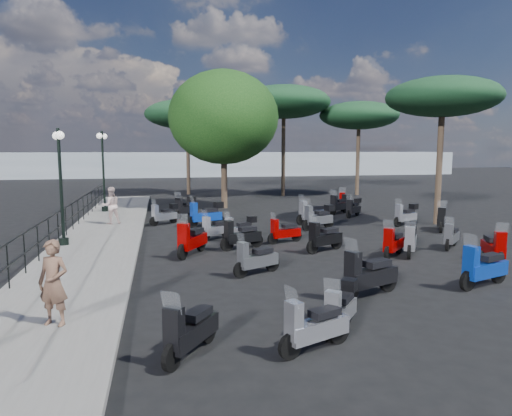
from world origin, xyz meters
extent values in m
plane|color=black|center=(0.00, 0.00, 0.00)|extent=(120.00, 120.00, 0.00)
cube|color=slate|center=(-6.50, 3.00, 0.07)|extent=(3.00, 30.00, 0.15)
cylinder|color=black|center=(-7.80, -3.36, 0.70)|extent=(0.04, 0.04, 1.10)
cylinder|color=black|center=(-7.80, -1.99, 0.70)|extent=(0.04, 0.04, 1.10)
cylinder|color=black|center=(-7.80, -0.62, 0.70)|extent=(0.04, 0.04, 1.10)
cylinder|color=black|center=(-7.80, 0.75, 0.70)|extent=(0.04, 0.04, 1.10)
cylinder|color=black|center=(-7.80, 2.12, 0.70)|extent=(0.04, 0.04, 1.10)
cylinder|color=black|center=(-7.80, 3.48, 0.70)|extent=(0.04, 0.04, 1.10)
cylinder|color=black|center=(-7.80, 4.85, 0.70)|extent=(0.04, 0.04, 1.10)
cylinder|color=black|center=(-7.80, 6.22, 0.70)|extent=(0.04, 0.04, 1.10)
cylinder|color=black|center=(-7.80, 7.59, 0.70)|extent=(0.04, 0.04, 1.10)
cylinder|color=black|center=(-7.80, 8.96, 0.70)|extent=(0.04, 0.04, 1.10)
cylinder|color=black|center=(-7.80, 10.33, 0.70)|extent=(0.04, 0.04, 1.10)
cylinder|color=black|center=(-7.80, 11.69, 0.70)|extent=(0.04, 0.04, 1.10)
cylinder|color=black|center=(-7.80, 13.06, 0.70)|extent=(0.04, 0.04, 1.10)
cylinder|color=black|center=(-7.80, 14.43, 0.70)|extent=(0.04, 0.04, 1.10)
cylinder|color=black|center=(-7.80, 15.80, 0.70)|extent=(0.04, 0.04, 1.10)
cube|color=black|center=(-7.80, 2.80, 1.23)|extent=(0.04, 26.00, 0.04)
cube|color=black|center=(-7.80, 2.80, 0.70)|extent=(0.04, 26.00, 0.04)
cylinder|color=black|center=(-7.54, 1.69, 0.27)|extent=(0.32, 0.32, 0.24)
cylinder|color=black|center=(-7.54, 1.69, 2.15)|extent=(0.11, 0.11, 4.00)
cylinder|color=black|center=(-7.54, 1.69, 4.00)|extent=(0.31, 0.87, 0.04)
sphere|color=white|center=(-7.68, 2.12, 3.90)|extent=(0.28, 0.28, 0.28)
sphere|color=white|center=(-7.40, 1.26, 3.90)|extent=(0.28, 0.28, 0.28)
cylinder|color=black|center=(-7.15, 10.38, 0.28)|extent=(0.34, 0.34, 0.25)
cylinder|color=black|center=(-7.15, 10.38, 2.27)|extent=(0.12, 0.12, 4.23)
cylinder|color=black|center=(-7.15, 10.38, 4.22)|extent=(0.18, 0.95, 0.04)
sphere|color=white|center=(-7.09, 10.85, 4.12)|extent=(0.30, 0.30, 0.30)
sphere|color=white|center=(-7.22, 9.91, 4.12)|extent=(0.30, 0.30, 0.30)
imported|color=brown|center=(-6.22, -5.99, 0.97)|extent=(0.70, 0.59, 1.63)
imported|color=beige|center=(-6.38, 6.00, 0.97)|extent=(0.95, 0.84, 1.64)
cylinder|color=black|center=(-2.18, -7.99, 0.22)|extent=(0.45, 0.26, 0.45)
cylinder|color=black|center=(-1.15, -7.56, 0.22)|extent=(0.45, 0.26, 0.45)
cube|color=#B3B4BF|center=(-1.63, -7.76, 0.39)|extent=(1.24, 0.75, 0.32)
cube|color=black|center=(-1.48, -7.70, 0.65)|extent=(0.62, 0.47, 0.13)
cube|color=#B3B4BF|center=(-2.11, -7.96, 0.65)|extent=(0.30, 0.34, 0.65)
plane|color=white|center=(-2.17, -7.98, 1.07)|extent=(0.20, 0.35, 0.34)
cylinder|color=black|center=(-4.10, -7.99, 0.23)|extent=(0.34, 0.43, 0.46)
cylinder|color=black|center=(-3.44, -7.06, 0.23)|extent=(0.34, 0.43, 0.46)
cube|color=black|center=(-3.74, -7.49, 0.40)|extent=(0.99, 1.20, 0.33)
cube|color=black|center=(-3.65, -7.35, 0.67)|extent=(0.57, 0.64, 0.13)
cube|color=black|center=(-4.06, -7.93, 0.67)|extent=(0.36, 0.34, 0.67)
plane|color=white|center=(-4.09, -7.98, 1.10)|extent=(0.34, 0.27, 0.36)
cylinder|color=black|center=(-3.59, -0.75, 0.26)|extent=(0.36, 0.51, 0.53)
cylinder|color=black|center=(-2.91, 0.38, 0.26)|extent=(0.36, 0.51, 0.53)
cube|color=#880201|center=(-3.22, -0.14, 0.46)|extent=(1.05, 1.41, 0.37)
cube|color=black|center=(-3.12, 0.02, 0.77)|extent=(0.62, 0.73, 0.15)
cube|color=#880201|center=(-3.54, -0.67, 0.77)|extent=(0.41, 0.38, 0.77)
plane|color=white|center=(-3.57, -0.73, 1.26)|extent=(0.40, 0.29, 0.41)
cylinder|color=black|center=(-2.06, 0.19, 0.24)|extent=(0.48, 0.26, 0.48)
cylinder|color=black|center=(-0.93, 0.60, 0.24)|extent=(0.48, 0.26, 0.48)
cube|color=black|center=(-1.45, 0.41, 0.42)|extent=(1.33, 0.76, 0.34)
cube|color=black|center=(-1.29, 0.47, 0.70)|extent=(0.66, 0.49, 0.14)
cube|color=black|center=(-1.98, 0.21, 0.70)|extent=(0.31, 0.36, 0.70)
plane|color=white|center=(-2.04, 0.19, 1.15)|extent=(0.20, 0.38, 0.37)
cylinder|color=black|center=(-4.55, 5.91, 0.22)|extent=(0.41, 0.33, 0.44)
cylinder|color=black|center=(-3.65, 6.54, 0.22)|extent=(0.41, 0.33, 0.44)
cube|color=#B3B4BF|center=(-4.06, 6.25, 0.38)|extent=(1.14, 0.94, 0.31)
cube|color=black|center=(-3.94, 6.34, 0.64)|extent=(0.60, 0.54, 0.13)
cube|color=#B3B4BF|center=(-4.49, 5.95, 0.64)|extent=(0.32, 0.34, 0.64)
plane|color=white|center=(-4.53, 5.92, 1.05)|extent=(0.26, 0.32, 0.34)
cube|color=black|center=(-3.64, 6.55, 0.80)|extent=(0.42, 0.42, 0.24)
cylinder|color=black|center=(-3.41, 7.51, 0.25)|extent=(0.37, 0.46, 0.49)
cylinder|color=black|center=(-2.70, 8.50, 0.25)|extent=(0.37, 0.46, 0.49)
cube|color=black|center=(-3.03, 8.05, 0.43)|extent=(1.05, 1.28, 0.35)
cube|color=black|center=(-2.92, 8.19, 0.71)|extent=(0.61, 0.68, 0.14)
cube|color=black|center=(-3.36, 7.57, 0.71)|extent=(0.38, 0.36, 0.71)
plane|color=white|center=(-3.40, 7.52, 1.17)|extent=(0.36, 0.29, 0.38)
cube|color=black|center=(-2.69, 8.52, 0.90)|extent=(0.47, 0.47, 0.27)
cylinder|color=black|center=(-1.28, -7.51, 0.21)|extent=(0.34, 0.39, 0.43)
cylinder|color=black|center=(-0.61, -6.69, 0.21)|extent=(0.34, 0.39, 0.43)
cube|color=gray|center=(-0.92, -7.06, 0.37)|extent=(0.96, 1.08, 0.30)
cube|color=black|center=(-0.82, -6.95, 0.62)|extent=(0.54, 0.58, 0.12)
cube|color=gray|center=(-1.24, -7.46, 0.62)|extent=(0.33, 0.32, 0.62)
plane|color=white|center=(-1.27, -7.50, 1.02)|extent=(0.31, 0.27, 0.33)
cube|color=black|center=(-0.60, -6.67, 0.78)|extent=(0.41, 0.41, 0.23)
cylinder|color=black|center=(-2.16, -3.11, 0.22)|extent=(0.44, 0.28, 0.45)
cylinder|color=black|center=(-1.16, -2.62, 0.22)|extent=(0.44, 0.28, 0.45)
cube|color=#484A4F|center=(-1.62, -2.85, 0.39)|extent=(1.22, 0.81, 0.32)
cube|color=black|center=(-1.47, -2.78, 0.65)|extent=(0.62, 0.49, 0.13)
cube|color=#484A4F|center=(-2.09, -3.08, 0.65)|extent=(0.31, 0.34, 0.65)
plane|color=white|center=(-2.14, -3.10, 1.07)|extent=(0.22, 0.35, 0.34)
cylinder|color=black|center=(0.66, -0.80, 0.24)|extent=(0.47, 0.31, 0.48)
cylinder|color=black|center=(1.72, -0.25, 0.24)|extent=(0.47, 0.31, 0.48)
cube|color=black|center=(1.23, -0.50, 0.42)|extent=(1.31, 0.90, 0.34)
cube|color=black|center=(1.39, -0.42, 0.70)|extent=(0.67, 0.54, 0.14)
cube|color=black|center=(0.73, -0.76, 0.70)|extent=(0.33, 0.37, 0.70)
plane|color=white|center=(0.67, -0.79, 1.15)|extent=(0.24, 0.37, 0.37)
cylinder|color=black|center=(-2.63, 1.96, 0.22)|extent=(0.41, 0.31, 0.43)
cylinder|color=black|center=(-1.72, 2.54, 0.22)|extent=(0.41, 0.31, 0.43)
cube|color=#B3B4BF|center=(-2.14, 2.27, 0.38)|extent=(1.14, 0.89, 0.30)
cube|color=black|center=(-2.01, 2.36, 0.63)|extent=(0.60, 0.52, 0.13)
cube|color=#B3B4BF|center=(-2.57, 2.00, 0.63)|extent=(0.31, 0.33, 0.63)
plane|color=white|center=(-2.61, 1.97, 1.03)|extent=(0.24, 0.32, 0.33)
cylinder|color=black|center=(-1.81, 1.67, 0.21)|extent=(0.43, 0.24, 0.42)
cylinder|color=black|center=(-0.83, 2.07, 0.21)|extent=(0.43, 0.24, 0.42)
cube|color=#B3B4BF|center=(-1.28, 1.89, 0.37)|extent=(1.17, 0.70, 0.30)
cube|color=black|center=(-1.14, 1.94, 0.62)|extent=(0.59, 0.44, 0.12)
cube|color=#B3B4BF|center=(-1.74, 1.70, 0.62)|extent=(0.28, 0.32, 0.62)
plane|color=white|center=(-1.79, 1.68, 1.01)|extent=(0.19, 0.34, 0.33)
cube|color=black|center=(-0.81, 2.07, 0.77)|extent=(0.38, 0.37, 0.23)
cylinder|color=black|center=(-2.89, 5.08, 0.26)|extent=(0.52, 0.27, 0.51)
cylinder|color=black|center=(-1.68, 5.51, 0.26)|extent=(0.52, 0.27, 0.51)
cube|color=#0C329F|center=(-2.24, 5.31, 0.45)|extent=(1.43, 0.81, 0.36)
cube|color=black|center=(-2.07, 5.37, 0.75)|extent=(0.71, 0.52, 0.15)
cube|color=#0C329F|center=(-2.81, 5.10, 0.75)|extent=(0.33, 0.38, 0.75)
plane|color=white|center=(-2.87, 5.08, 1.23)|extent=(0.22, 0.41, 0.40)
cube|color=black|center=(-1.66, 5.51, 0.94)|extent=(0.46, 0.44, 0.28)
cylinder|color=black|center=(-0.07, -5.51, 0.26)|extent=(0.53, 0.30, 0.53)
cylinder|color=black|center=(1.15, -5.01, 0.26)|extent=(0.53, 0.30, 0.53)
cube|color=black|center=(0.59, -5.24, 0.46)|extent=(1.47, 0.89, 0.37)
cube|color=black|center=(0.76, -5.17, 0.77)|extent=(0.74, 0.56, 0.15)
cube|color=black|center=(0.01, -5.48, 0.77)|extent=(0.35, 0.40, 0.77)
plane|color=white|center=(-0.05, -5.51, 1.27)|extent=(0.24, 0.42, 0.41)
cylinder|color=black|center=(2.67, -2.10, 0.23)|extent=(0.40, 0.39, 0.46)
cylinder|color=black|center=(3.50, -1.31, 0.23)|extent=(0.40, 0.39, 0.46)
cube|color=#880201|center=(3.12, -1.67, 0.40)|extent=(1.12, 1.09, 0.32)
cube|color=black|center=(3.24, -1.56, 0.67)|extent=(0.61, 0.60, 0.13)
cube|color=#880201|center=(2.73, -2.05, 0.67)|extent=(0.35, 0.35, 0.67)
plane|color=white|center=(2.69, -2.09, 1.10)|extent=(0.31, 0.31, 0.36)
cylinder|color=black|center=(-0.25, 0.97, 0.21)|extent=(0.43, 0.22, 0.42)
cylinder|color=black|center=(0.75, 1.30, 0.21)|extent=(0.43, 0.22, 0.42)
cube|color=#880201|center=(0.29, 1.15, 0.37)|extent=(1.18, 0.65, 0.30)
cube|color=black|center=(0.43, 1.20, 0.62)|extent=(0.59, 0.42, 0.12)
cube|color=#880201|center=(-0.18, 0.99, 0.62)|extent=(0.27, 0.31, 0.62)
plane|color=white|center=(-0.23, 0.97, 1.01)|extent=(0.17, 0.34, 0.33)
cylinder|color=black|center=(1.81, 3.31, 0.25)|extent=(0.50, 0.27, 0.49)
cylinder|color=black|center=(2.96, 3.76, 0.25)|extent=(0.50, 0.27, 0.49)
cube|color=#484A4F|center=(2.43, 3.55, 0.43)|extent=(1.37, 0.81, 0.35)
cube|color=black|center=(2.60, 3.61, 0.72)|extent=(0.68, 0.51, 0.14)
cube|color=#484A4F|center=(1.89, 3.34, 0.72)|extent=(0.32, 0.37, 0.72)
plane|color=white|center=(1.83, 3.32, 1.18)|extent=(0.22, 0.39, 0.38)
cube|color=black|center=(2.98, 3.76, 0.90)|extent=(0.44, 0.43, 0.27)
cylinder|color=black|center=(2.01, 4.74, 0.25)|extent=(0.51, 0.27, 0.51)
cylinder|color=black|center=(3.21, 5.18, 0.25)|extent=(0.51, 0.27, 0.51)
cube|color=#B3B4BF|center=(2.66, 4.97, 0.45)|extent=(1.42, 0.81, 0.36)
cube|color=black|center=(2.83, 5.04, 0.74)|extent=(0.71, 0.52, 0.15)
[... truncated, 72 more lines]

